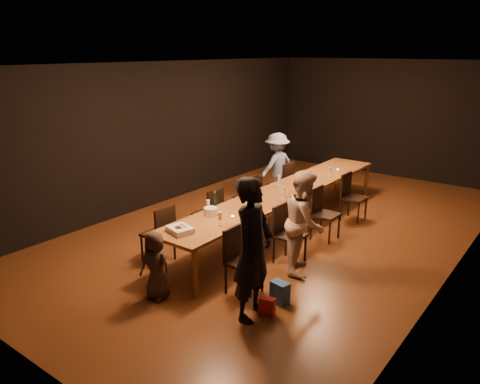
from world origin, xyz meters
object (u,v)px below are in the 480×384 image
Objects in this scene: chair_right_0 at (244,262)px; chair_left_2 at (248,196)px; woman_birthday at (253,249)px; chair_right_1 at (290,235)px; woman_tan at (304,222)px; man_blue at (277,166)px; table at (285,193)px; chair_right_3 at (354,197)px; chair_left_3 at (280,183)px; champagne_bottle at (215,200)px; birthday_cake at (180,230)px; chair_left_0 at (158,233)px; chair_right_2 at (326,214)px; ice_bucket at (303,177)px; chair_left_1 at (208,213)px; plate_stack at (211,211)px; child at (156,265)px.

chair_left_2 is at bearing -144.69° from chair_right_0.
chair_right_1 is at bearing 8.12° from woman_birthday.
man_blue is (-2.30, 2.82, -0.04)m from woman_tan.
chair_right_1 is 0.63× the size of man_blue.
chair_right_3 reaches higher than table.
chair_right_1 is 2.94m from chair_left_3.
chair_right_3 is 2.55m from woman_tan.
woman_birthday is 5.86× the size of champagne_bottle.
chair_right_3 is 0.60× the size of woman_tan.
chair_right_0 is at bearing 31.07° from birthday_cake.
chair_left_0 and chair_left_2 have the same top height.
chair_left_0 reaches higher than table.
birthday_cake is at bearing 112.71° from woman_tan.
table is 3.30× the size of woman_birthday.
chair_left_0 is 1.00× the size of chair_left_3.
chair_right_2 is at bearing 65.33° from man_blue.
chair_right_1 is at bearing -0.00° from chair_right_3.
table is 6.45× the size of chair_left_3.
chair_right_2 is (0.85, 0.00, -0.24)m from table.
chair_right_1 is 1.73m from woman_birthday.
man_blue reaches higher than ice_bucket.
chair_left_1 is 0.98m from plate_stack.
man_blue is at bearing 6.30° from chair_left_1.
chair_right_2 is at bearing -35.31° from chair_left_0.
ice_bucket is at bearing 85.97° from plate_stack.
woman_tan is (0.30, -2.51, 0.32)m from chair_right_3.
table is 3.23m from child.
woman_birthday is at bearing 6.23° from chair_right_3.
ice_bucket is (-1.31, 3.52, -0.06)m from woman_birthday.
champagne_bottle is at bearing -36.88° from chair_right_2.
ice_bucket is (0.83, 0.70, 0.39)m from chair_left_2.
chair_right_0 is 2.99× the size of champagne_bottle.
birthday_cake is 1.10m from champagne_bottle.
man_blue reaches higher than chair_right_1.
chair_right_0 is at bearing -27.34° from plate_stack.
woman_tan reaches higher than birthday_cake.
chair_right_2 is at bearing 67.30° from child.
woman_tan reaches higher than chair_right_1.
chair_left_2 is at bearing 23.68° from man_blue.
champagne_bottle is at bearing -32.03° from chair_left_0.
chair_left_1 is at bearing -113.42° from ice_bucket.
chair_left_0 and chair_left_3 have the same top height.
woman_tan is 1.53m from champagne_bottle.
champagne_bottle is (-1.19, -0.39, 0.44)m from chair_right_1.
chair_right_0 is 2.26× the size of birthday_cake.
chair_right_1 is at bearing -0.00° from chair_right_2.
child is at bearing -78.43° from champagne_bottle.
woman_birthday reaches higher than chair_right_0.
chair_left_2 is at bearing 30.17° from woman_birthday.
man_blue reaches higher than champagne_bottle.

